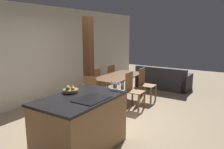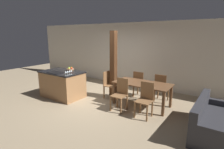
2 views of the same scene
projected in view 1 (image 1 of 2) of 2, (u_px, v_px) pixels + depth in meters
ground_plane at (105, 121)px, 4.88m from camera, size 16.00×16.00×0.00m
wall_back at (30, 55)px, 5.92m from camera, size 11.20×0.08×2.70m
kitchen_island at (81, 124)px, 3.64m from camera, size 1.50×0.95×0.94m
fruit_bowl at (70, 90)px, 3.79m from camera, size 0.27×0.27×0.11m
wine_glass_near at (123, 84)px, 3.87m from camera, size 0.06×0.06×0.16m
wine_glass_middle at (119, 84)px, 3.91m from camera, size 0.06×0.06×0.16m
wine_glass_far at (115, 83)px, 3.95m from camera, size 0.06×0.06×0.16m
wine_glass_end at (112, 82)px, 3.99m from camera, size 0.06×0.06×0.16m
dining_table at (119, 79)px, 6.28m from camera, size 1.74×0.84×0.74m
dining_chair_near_left at (133, 90)px, 5.64m from camera, size 0.40×0.40×0.94m
dining_chair_near_right at (145, 84)px, 6.29m from camera, size 0.40×0.40×0.94m
dining_chair_far_left at (93, 83)px, 6.33m from camera, size 0.40×0.40×0.94m
dining_chair_far_right at (108, 79)px, 6.97m from camera, size 0.40×0.40×0.94m
dining_chair_head_end at (93, 94)px, 5.28m from camera, size 0.40×0.40×0.94m
couch at (163, 81)px, 7.76m from camera, size 0.93×1.83×0.77m
timber_post at (89, 66)px, 5.29m from camera, size 0.19×0.19×2.33m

